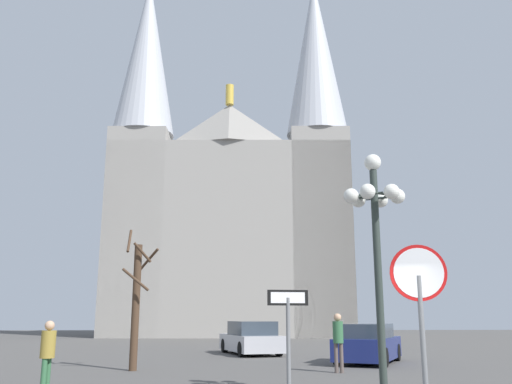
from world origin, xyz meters
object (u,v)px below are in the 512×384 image
(street_lamp, at_px, (376,233))
(pedestrian_standing, at_px, (338,336))
(bare_tree, at_px, (136,301))
(one_way_arrow_sign, at_px, (288,334))
(cathedral, at_px, (231,211))
(pedestrian_walking, at_px, (48,350))
(parked_car_near_silver, at_px, (251,339))
(stop_sign, at_px, (420,298))
(parked_car_far_navy, at_px, (368,344))

(street_lamp, bearing_deg, pedestrian_standing, 88.14)
(bare_tree, bearing_deg, one_way_arrow_sign, -64.37)
(cathedral, height_order, street_lamp, cathedral)
(cathedral, distance_m, pedestrian_walking, 36.46)
(street_lamp, relative_size, bare_tree, 1.13)
(cathedral, distance_m, parked_car_near_silver, 24.39)
(parked_car_near_silver, bearing_deg, stop_sign, -83.03)
(pedestrian_walking, bearing_deg, stop_sign, -32.47)
(bare_tree, bearing_deg, cathedral, 84.79)
(cathedral, height_order, pedestrian_standing, cathedral)
(one_way_arrow_sign, relative_size, parked_car_near_silver, 0.45)
(stop_sign, distance_m, street_lamp, 3.45)
(street_lamp, bearing_deg, parked_car_far_navy, 78.36)
(cathedral, bearing_deg, stop_sign, -85.11)
(parked_car_near_silver, bearing_deg, pedestrian_standing, -73.07)
(stop_sign, bearing_deg, cathedral, 94.89)
(parked_car_near_silver, xyz_separation_m, parked_car_far_navy, (4.22, -4.81, -0.01))
(one_way_arrow_sign, bearing_deg, bare_tree, 115.63)
(bare_tree, height_order, pedestrian_standing, bare_tree)
(stop_sign, relative_size, one_way_arrow_sign, 1.30)
(cathedral, distance_m, stop_sign, 40.47)
(parked_car_near_silver, height_order, pedestrian_standing, pedestrian_standing)
(parked_car_far_navy, height_order, pedestrian_walking, pedestrian_walking)
(street_lamp, bearing_deg, stop_sign, -93.67)
(cathedral, xyz_separation_m, stop_sign, (3.37, -39.33, -8.90))
(bare_tree, bearing_deg, pedestrian_walking, -99.47)
(parked_car_near_silver, xyz_separation_m, pedestrian_walking, (-4.86, -12.79, 0.28))
(street_lamp, relative_size, parked_car_far_navy, 1.15)
(cathedral, bearing_deg, bare_tree, -95.21)
(cathedral, relative_size, parked_car_near_silver, 7.03)
(street_lamp, distance_m, parked_car_far_navy, 9.87)
(one_way_arrow_sign, distance_m, pedestrian_walking, 6.02)
(bare_tree, bearing_deg, parked_car_near_silver, 61.67)
(street_lamp, bearing_deg, bare_tree, 132.71)
(parked_car_far_navy, xyz_separation_m, pedestrian_standing, (-1.72, -3.39, 0.41))
(stop_sign, distance_m, parked_car_far_navy, 12.65)
(parked_car_far_navy, bearing_deg, pedestrian_walking, -138.70)
(stop_sign, xyz_separation_m, street_lamp, (0.20, 3.12, 1.46))
(one_way_arrow_sign, relative_size, bare_tree, 0.47)
(parked_car_near_silver, height_order, pedestrian_walking, pedestrian_walking)
(stop_sign, bearing_deg, parked_car_near_silver, 96.97)
(cathedral, xyz_separation_m, parked_car_near_silver, (1.26, -22.12, -10.19))
(one_way_arrow_sign, xyz_separation_m, pedestrian_standing, (2.28, 7.80, -0.32))
(parked_car_far_navy, bearing_deg, street_lamp, -101.64)
(cathedral, relative_size, stop_sign, 12.03)
(street_lamp, xyz_separation_m, bare_tree, (-6.25, 6.77, -1.25))
(street_lamp, relative_size, pedestrian_walking, 3.23)
(one_way_arrow_sign, distance_m, pedestrian_standing, 8.13)
(stop_sign, height_order, pedestrian_standing, stop_sign)
(stop_sign, xyz_separation_m, parked_car_far_navy, (2.11, 12.40, -1.30))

